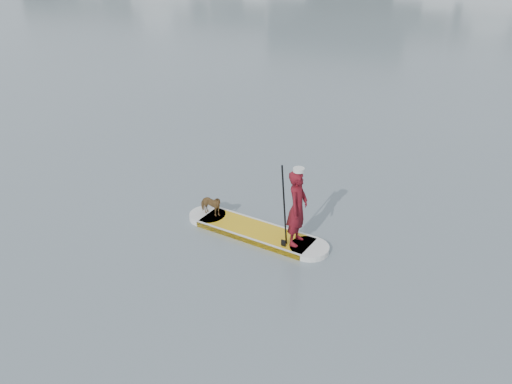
# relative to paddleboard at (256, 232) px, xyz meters

# --- Properties ---
(paddleboard) EXTENTS (3.22, 1.44, 0.12)m
(paddleboard) POSITION_rel_paddleboard_xyz_m (0.00, 0.00, 0.00)
(paddleboard) COLOR gold
(paddleboard) RESTS_ON ground
(paddler) EXTENTS (0.44, 0.61, 1.57)m
(paddler) POSITION_rel_paddleboard_xyz_m (0.92, -0.24, 0.85)
(paddler) COLOR maroon
(paddler) RESTS_ON paddleboard
(white_cap) EXTENTS (0.22, 0.22, 0.07)m
(white_cap) POSITION_rel_paddleboard_xyz_m (0.92, -0.24, 1.67)
(white_cap) COLOR silver
(white_cap) RESTS_ON paddler
(dog) EXTENTS (0.62, 0.38, 0.49)m
(dog) POSITION_rel_paddleboard_xyz_m (-1.12, 0.30, 0.30)
(dog) COLOR #512E1C
(dog) RESTS_ON paddleboard
(paddle) EXTENTS (0.11, 0.30, 2.00)m
(paddle) POSITION_rel_paddleboard_xyz_m (0.71, -0.46, 0.74)
(paddle) COLOR black
(paddle) RESTS_ON ground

